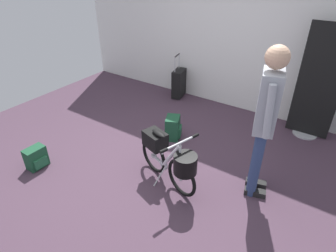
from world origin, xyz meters
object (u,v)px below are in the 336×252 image
backpack_on_floor (173,128)px  folding_bike_foreground (169,158)px  visitor_near_wall (266,117)px  rolling_suitcase (179,83)px  handbag_on_floor (36,158)px  floor_banner_stand (318,90)px

backpack_on_floor → folding_bike_foreground: bearing=-59.4°
backpack_on_floor → visitor_near_wall: bearing=-16.7°
visitor_near_wall → rolling_suitcase: bearing=140.8°
backpack_on_floor → handbag_on_floor: backpack_on_floor is taller
visitor_near_wall → rolling_suitcase: visitor_near_wall is taller
floor_banner_stand → handbag_on_floor: size_ratio=5.84×
visitor_near_wall → backpack_on_floor: visitor_near_wall is taller
backpack_on_floor → floor_banner_stand: bearing=36.7°
backpack_on_floor → rolling_suitcase: bearing=118.8°
folding_bike_foreground → rolling_suitcase: size_ratio=1.16×
visitor_near_wall → handbag_on_floor: (-2.48, -1.16, -0.85)m
handbag_on_floor → visitor_near_wall: bearing=25.1°
visitor_near_wall → floor_banner_stand: bearing=80.6°
floor_banner_stand → rolling_suitcase: (-2.37, 0.06, -0.47)m
rolling_suitcase → backpack_on_floor: size_ratio=2.38×
folding_bike_foreground → floor_banner_stand: bearing=61.5°
handbag_on_floor → folding_bike_foreground: bearing=23.6°
floor_banner_stand → folding_bike_foreground: bearing=-118.5°
floor_banner_stand → rolling_suitcase: bearing=178.5°
floor_banner_stand → handbag_on_floor: floor_banner_stand is taller
floor_banner_stand → folding_bike_foreground: (-1.14, -2.10, -0.36)m
visitor_near_wall → handbag_on_floor: bearing=-154.9°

